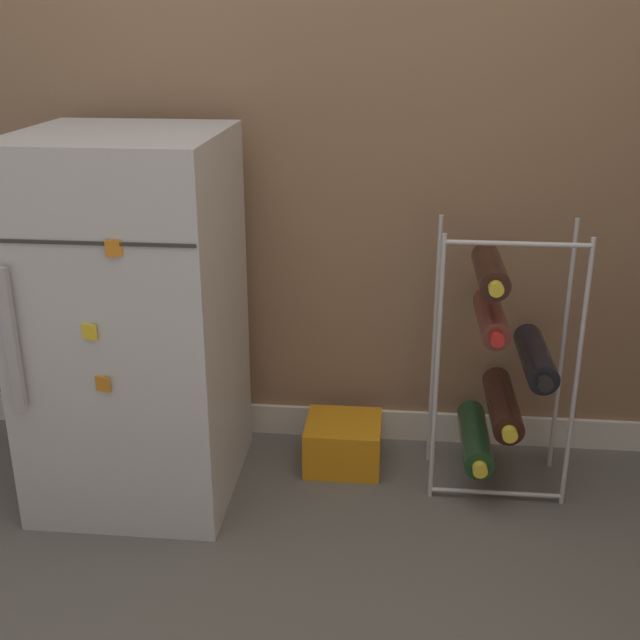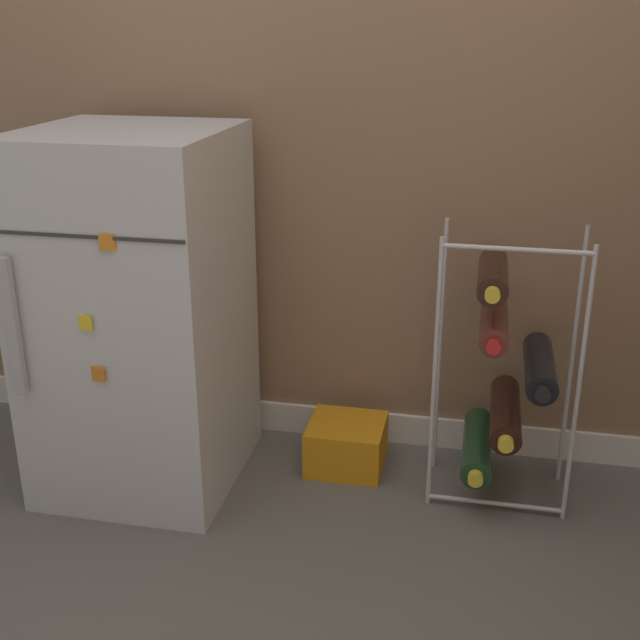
% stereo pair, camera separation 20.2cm
% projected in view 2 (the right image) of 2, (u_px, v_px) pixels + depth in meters
% --- Properties ---
extents(ground_plane, '(14.00, 14.00, 0.00)m').
position_uv_depth(ground_plane, '(296.00, 564.00, 1.85)').
color(ground_plane, '#56544F').
extents(mini_fridge, '(0.49, 0.53, 0.94)m').
position_uv_depth(mini_fridge, '(140.00, 313.00, 2.07)').
color(mini_fridge, '#B7BABF').
rests_on(mini_fridge, ground_plane).
extents(wine_rack, '(0.35, 0.33, 0.71)m').
position_uv_depth(wine_rack, '(502.00, 374.00, 2.02)').
color(wine_rack, '#B2B2B7').
rests_on(wine_rack, ground_plane).
extents(soda_box, '(0.21, 0.20, 0.13)m').
position_uv_depth(soda_box, '(347.00, 444.00, 2.24)').
color(soda_box, orange).
rests_on(soda_box, ground_plane).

